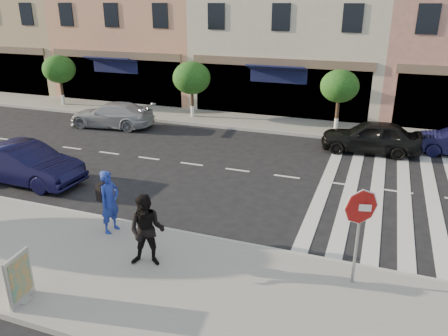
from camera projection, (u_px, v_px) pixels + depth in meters
ground at (197, 213)px, 13.87m from camera, size 120.00×120.00×0.00m
sidewalk_near at (135, 276)px, 10.56m from camera, size 60.00×4.50×0.15m
sidewalk_far at (279, 125)px, 23.47m from camera, size 60.00×3.00×0.15m
building_west_far at (23, 5)px, 33.74m from camera, size 12.00×9.00×12.00m
building_centre at (298, 15)px, 26.94m from camera, size 11.00×9.00×11.00m
street_tree_wa at (59, 69)px, 27.03m from camera, size 2.00×2.00×3.05m
street_tree_wb at (192, 78)px, 24.12m from camera, size 2.10×2.10×3.06m
street_tree_c at (340, 86)px, 21.51m from camera, size 1.90×1.90×3.04m
stop_sign at (360, 216)px, 9.58m from camera, size 0.82×0.23×2.38m
photographer at (110, 202)px, 12.17m from camera, size 0.53×0.73×1.83m
walker at (147, 231)px, 10.59m from camera, size 1.06×0.92×1.87m
poster_board at (20, 279)px, 9.36m from camera, size 0.29×0.76×1.16m
car_near_mid at (25, 164)px, 15.95m from camera, size 4.50×1.67×1.47m
car_far_left at (112, 115)px, 23.12m from camera, size 4.67×2.29×1.31m
car_far_mid at (371, 137)px, 19.18m from camera, size 4.31×1.92×1.44m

